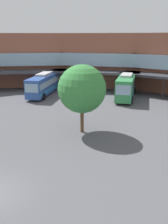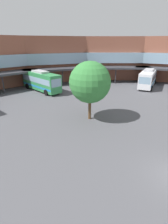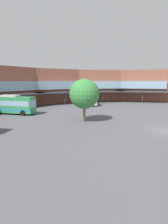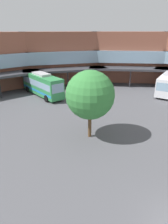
# 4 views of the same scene
# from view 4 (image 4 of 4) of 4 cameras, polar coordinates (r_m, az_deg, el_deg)

# --- Properties ---
(station_building) EXTENTS (84.34, 43.97, 10.43)m
(station_building) POSITION_cam_4_polar(r_m,az_deg,el_deg) (31.01, -10.41, 11.40)
(station_building) COLOR #93543F
(station_building) RESTS_ON ground
(bus_2) EXTENTS (4.36, 10.70, 3.98)m
(bus_2) POSITION_cam_4_polar(r_m,az_deg,el_deg) (36.33, -11.65, 7.63)
(bus_2) COLOR #338C4C
(bus_2) RESTS_ON ground
(plaza_tree) EXTENTS (4.99, 4.99, 7.20)m
(plaza_tree) POSITION_cam_4_polar(r_m,az_deg,el_deg) (20.51, 1.71, 4.77)
(plaza_tree) COLOR brown
(plaza_tree) RESTS_ON ground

